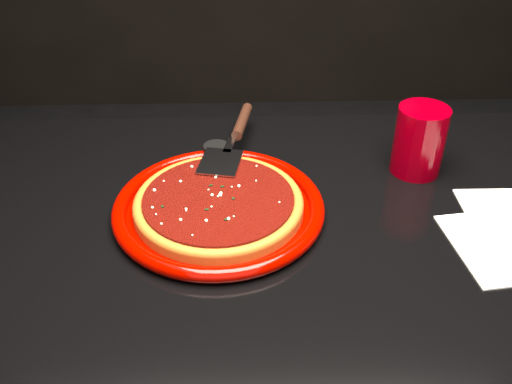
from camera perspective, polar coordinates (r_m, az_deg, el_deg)
The scene contains 11 objects.
plate at distance 0.91m, azimuth -3.74°, elevation -1.55°, with size 0.34×0.34×0.02m, color #830300.
pizza_crust at distance 0.90m, azimuth -3.75°, elevation -1.35°, with size 0.27×0.27×0.01m, color #934E19.
pizza_crust_rim at distance 0.90m, azimuth -3.77°, elevation -1.01°, with size 0.27×0.27×0.02m, color #934E19.
pizza_sauce at distance 0.90m, azimuth -3.78°, elevation -0.76°, with size 0.24×0.24×0.01m, color #610D07.
parmesan_dusting at distance 0.89m, azimuth -3.79°, elevation -0.41°, with size 0.23×0.23×0.01m, color beige, non-canonical shape.
basil_flecks at distance 0.89m, azimuth -3.79°, elevation -0.46°, with size 0.21×0.21×0.00m, color black, non-canonical shape.
pizza_server at distance 1.03m, azimuth -2.30°, elevation 5.35°, with size 0.08×0.28×0.02m, color #ACAEB3, non-canonical shape.
cup at distance 1.02m, azimuth 16.02°, elevation 4.98°, with size 0.09×0.09×0.12m, color #8F000C.
napkin_a at distance 0.93m, azimuth 23.97°, elevation -4.86°, with size 0.16×0.16×0.00m, color white.
napkin_b at distance 0.99m, azimuth 23.81°, elevation -2.08°, with size 0.13×0.14×0.00m, color white.
ramekin at distance 1.03m, azimuth -3.97°, elevation 3.82°, with size 0.05×0.05×0.04m, color black.
Camera 1 is at (-0.09, -0.66, 1.30)m, focal length 40.00 mm.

